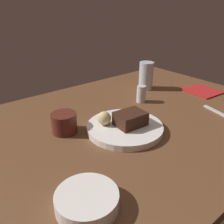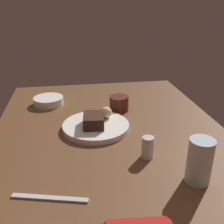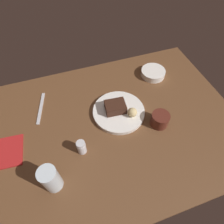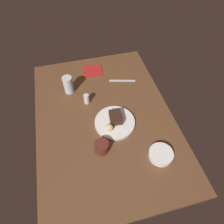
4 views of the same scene
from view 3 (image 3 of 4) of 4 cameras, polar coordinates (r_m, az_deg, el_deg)
The scene contains 10 objects.
dining_table at distance 89.33cm, azimuth -0.88°, elevation -4.42°, with size 120.00×84.00×3.00cm, color brown.
dessert_plate at distance 91.20cm, azimuth 2.00°, elevation 0.08°, with size 24.44×24.44×2.01cm, color white.
chocolate_cake_slice at distance 88.89cm, azimuth 0.98°, elevation 1.50°, with size 9.24×7.24×4.30cm, color #381E14.
bread_roll at distance 87.43cm, azimuth 6.02°, elevation -0.10°, with size 4.39×4.39×4.39cm, color #DBC184.
salt_shaker at distance 79.83cm, azimuth -9.04°, elevation -10.22°, with size 3.74×3.74×6.82cm.
water_glass at distance 74.31cm, azimuth -17.71°, elevation -18.33°, with size 6.56×6.56×12.45cm, color silver.
side_bowl at distance 110.73cm, azimuth 12.04°, elevation 11.26°, with size 13.13×13.13×3.43cm, color white.
coffee_cup at distance 88.52cm, azimuth 13.98°, elevation -2.16°, with size 8.05×8.05×6.38cm, color #562319.
butter_knife at distance 99.64cm, azimuth -20.32°, elevation 1.12°, with size 19.00×1.40×0.50cm, color silver.
folded_napkin at distance 92.30cm, azimuth -28.78°, elevation -10.38°, with size 12.99×14.35×0.60cm, color #B21E1E.
Camera 3 is at (14.08, 45.44, 77.11)cm, focal length 30.88 mm.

